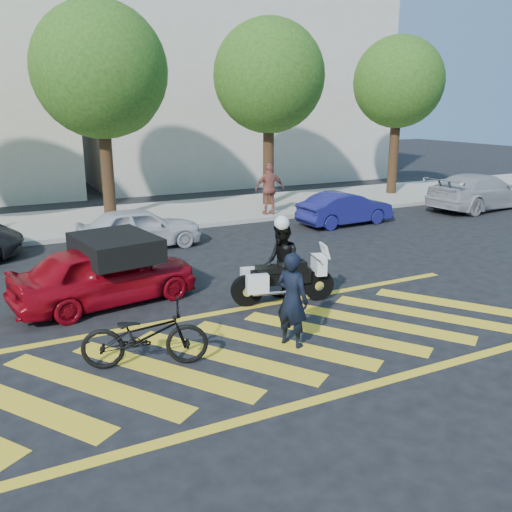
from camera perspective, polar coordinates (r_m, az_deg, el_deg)
name	(u,v)px	position (r m, az deg, el deg)	size (l,w,h in m)	color
ground	(257,350)	(9.64, 0.08, -9.82)	(90.00, 90.00, 0.00)	black
sidewalk	(111,220)	(20.57, -15.01, 3.72)	(60.00, 5.00, 0.15)	#9E998E
crosswalk	(255,350)	(9.62, -0.13, -9.84)	(12.33, 4.00, 0.01)	yellow
building_right	(233,79)	(31.56, -2.39, 18.13)	(16.00, 8.00, 11.00)	beige
tree_center	(104,76)	(20.27, -15.73, 17.81)	(4.60, 4.60, 7.56)	black
tree_right	(271,81)	(22.48, 1.59, 17.97)	(4.40, 4.40, 7.41)	black
tree_far_right	(399,86)	(26.15, 14.86, 16.93)	(4.00, 4.00, 7.10)	black
officer_bike	(292,300)	(9.51, 3.83, -4.61)	(0.63, 0.41, 1.72)	black
bicycle	(145,335)	(9.05, -11.62, -8.19)	(0.71, 2.04, 1.07)	black
police_motorcycle	(282,279)	(11.61, 2.71, -2.40)	(2.26, 0.95, 1.01)	black
officer_moto	(281,264)	(11.50, 2.68, -0.81)	(0.86, 0.67, 1.78)	black
red_convertible	(105,274)	(11.98, -15.59, -1.82)	(1.57, 3.90, 1.33)	maroon
parked_mid_right	(140,228)	(16.44, -12.16, 2.93)	(1.46, 3.63, 1.24)	silver
parked_right	(345,208)	(19.56, 9.38, 4.97)	(1.23, 3.53, 1.16)	#151657
parked_far_right	(479,192)	(23.97, 22.46, 6.29)	(2.03, 4.99, 1.45)	#9B9CA2
pedestrian_right	(270,189)	(20.34, 1.44, 7.09)	(1.12, 0.47, 1.92)	#9D5447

